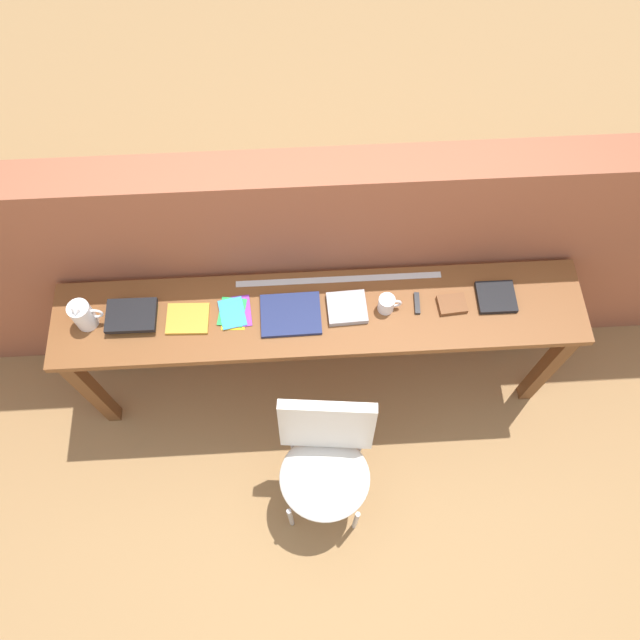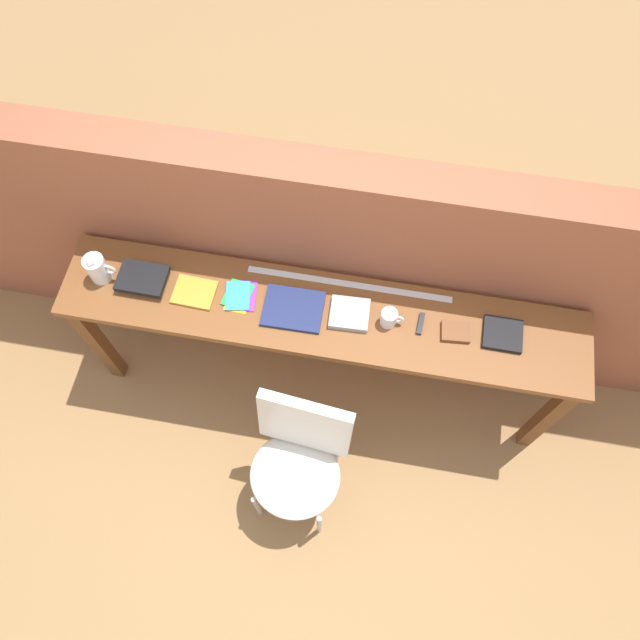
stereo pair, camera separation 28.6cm
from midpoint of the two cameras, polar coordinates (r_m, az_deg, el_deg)
ground_plane at (r=3.62m, az=-2.06°, el=-10.04°), size 40.00×40.00×0.00m
brick_wall_back at (r=3.18m, az=-2.96°, el=4.92°), size 6.00×0.20×1.51m
sideboard at (r=3.03m, az=-2.74°, el=-0.74°), size 2.50×0.44×0.88m
chair_white_moulded at (r=3.03m, az=-2.25°, el=-12.95°), size 0.48×0.49×0.89m
pitcher_white at (r=3.06m, az=-23.36°, el=0.14°), size 0.14×0.10×0.18m
book_stack_leftmost at (r=3.03m, az=-19.33°, el=0.04°), size 0.23×0.17×0.05m
magazine_cycling at (r=2.98m, az=-14.70°, el=-0.17°), size 0.20×0.16×0.02m
pamphlet_pile_colourful at (r=2.94m, az=-10.63°, el=0.37°), size 0.16×0.18×0.01m
book_open_centre at (r=2.90m, az=-5.50°, el=0.22°), size 0.28×0.22×0.02m
book_grey_hardcover at (r=2.89m, az=-0.32°, el=0.83°), size 0.19×0.17×0.03m
mug at (r=2.88m, az=3.34°, el=1.19°), size 0.11×0.08×0.09m
multitool_folded at (r=2.93m, az=6.14°, el=1.25°), size 0.03×0.11×0.02m
leather_journal_brown at (r=2.95m, az=9.31°, el=1.15°), size 0.14×0.11×0.02m
book_repair_rightmost at (r=3.00m, az=13.23°, el=1.78°), size 0.18×0.17×0.02m
ruler_metal_back_edge at (r=2.98m, az=-1.00°, el=3.46°), size 0.99×0.03×0.00m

